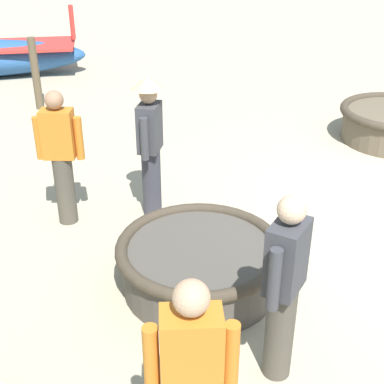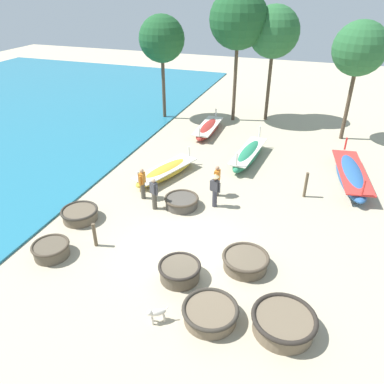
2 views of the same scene
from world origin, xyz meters
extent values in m
plane|color=tan|center=(0.00, 0.00, 0.00)|extent=(80.00, 80.00, 0.00)
cylinder|color=brown|center=(-5.00, 0.51, 0.23)|extent=(1.48, 1.48, 0.46)
torus|color=#332D26|center=(-5.00, 0.51, 0.46)|extent=(1.60, 1.60, 0.12)
cylinder|color=brown|center=(1.95, -2.90, 0.22)|extent=(1.64, 1.64, 0.44)
torus|color=#332D26|center=(1.95, -2.90, 0.44)|extent=(1.77, 1.77, 0.13)
cylinder|color=#4C473F|center=(-1.19, 2.96, 0.22)|extent=(1.47, 1.47, 0.44)
torus|color=#42382B|center=(-1.19, 2.96, 0.44)|extent=(1.59, 1.59, 0.12)
cylinder|color=brown|center=(2.47, -0.18, 0.24)|extent=(1.60, 1.60, 0.47)
torus|color=#42382B|center=(2.47, -0.18, 0.47)|extent=(1.72, 1.72, 0.13)
cylinder|color=brown|center=(4.13, -2.58, 0.27)|extent=(1.81, 1.81, 0.55)
torus|color=#28231E|center=(4.13, -2.58, 0.55)|extent=(1.96, 1.96, 0.14)
cylinder|color=brown|center=(-4.62, -1.95, 0.25)|extent=(1.31, 1.31, 0.49)
torus|color=#42382B|center=(-4.62, -1.95, 0.49)|extent=(1.42, 1.42, 0.10)
cylinder|color=brown|center=(0.41, -1.50, 0.27)|extent=(1.39, 1.39, 0.55)
torus|color=#28231E|center=(0.41, -1.50, 0.55)|extent=(1.50, 1.50, 0.11)
ellipsoid|color=#285693|center=(6.17, 8.05, 0.39)|extent=(2.03, 5.68, 0.79)
cube|color=red|center=(6.17, 8.05, 0.65)|extent=(2.02, 5.25, 0.06)
cylinder|color=red|center=(5.81, 10.58, 1.09)|extent=(0.10, 0.10, 0.71)
cylinder|color=red|center=(6.53, 5.52, 1.09)|extent=(0.10, 0.10, 0.71)
ellipsoid|color=maroon|center=(-2.82, 12.39, 0.29)|extent=(1.15, 4.40, 0.58)
cube|color=silver|center=(-2.82, 12.39, 0.48)|extent=(1.18, 4.05, 0.06)
cylinder|color=silver|center=(-2.87, 14.40, 0.79)|extent=(0.10, 0.10, 0.52)
cylinder|color=silver|center=(-2.78, 10.37, 0.79)|extent=(0.10, 0.10, 0.52)
ellipsoid|color=#237551|center=(0.68, 8.83, 0.38)|extent=(1.40, 4.80, 0.76)
cube|color=silver|center=(0.68, 8.83, 0.62)|extent=(1.40, 4.43, 0.06)
cylinder|color=silver|center=(0.88, 10.99, 1.05)|extent=(0.10, 0.10, 0.68)
cylinder|color=silver|center=(0.47, 6.66, 1.05)|extent=(0.10, 0.10, 0.68)
ellipsoid|color=gold|center=(-3.04, 5.47, 0.29)|extent=(2.45, 4.36, 0.59)
cube|color=silver|center=(-3.04, 5.47, 0.48)|extent=(2.37, 4.05, 0.06)
cylinder|color=silver|center=(-2.38, 7.31, 0.80)|extent=(0.10, 0.10, 0.53)
cylinder|color=silver|center=(-3.69, 3.64, 0.80)|extent=(0.10, 0.10, 0.53)
cylinder|color=#4C473D|center=(-2.29, 2.39, 0.41)|extent=(0.22, 0.22, 0.82)
cube|color=#3D3D42|center=(-2.29, 2.39, 1.09)|extent=(0.40, 0.36, 0.54)
sphere|color=#DBB28E|center=(-2.29, 2.39, 1.47)|extent=(0.20, 0.20, 0.20)
cylinder|color=#3D3D42|center=(-2.10, 2.27, 1.04)|extent=(0.09, 0.09, 0.48)
cylinder|color=#3D3D42|center=(-2.48, 2.50, 1.04)|extent=(0.09, 0.09, 0.48)
cylinder|color=#383842|center=(0.23, 3.49, 0.41)|extent=(0.22, 0.22, 0.82)
cube|color=#3D3D42|center=(0.23, 3.49, 1.09)|extent=(0.38, 0.29, 0.54)
sphere|color=tan|center=(0.23, 3.49, 1.47)|extent=(0.20, 0.20, 0.20)
cylinder|color=#3D3D42|center=(0.01, 3.53, 1.04)|extent=(0.09, 0.09, 0.48)
cylinder|color=#3D3D42|center=(0.44, 3.44, 1.04)|extent=(0.09, 0.09, 0.48)
cone|color=#D1BC84|center=(0.23, 3.49, 1.60)|extent=(0.36, 0.36, 0.14)
cylinder|color=#4C473D|center=(0.05, 4.46, 0.41)|extent=(0.22, 0.22, 0.82)
cube|color=orange|center=(0.05, 4.46, 1.09)|extent=(0.23, 0.35, 0.54)
sphere|color=#A37556|center=(0.05, 4.46, 1.47)|extent=(0.20, 0.20, 0.20)
cylinder|color=orange|center=(0.04, 4.24, 1.04)|extent=(0.09, 0.09, 0.48)
cylinder|color=orange|center=(0.06, 4.68, 1.04)|extent=(0.09, 0.09, 0.48)
cylinder|color=#4C473D|center=(-3.19, 3.06, 0.41)|extent=(0.22, 0.22, 0.82)
cube|color=orange|center=(-3.19, 3.06, 1.09)|extent=(0.23, 0.35, 0.54)
sphere|color=tan|center=(-3.19, 3.06, 1.47)|extent=(0.20, 0.20, 0.20)
cylinder|color=orange|center=(-3.18, 2.84, 1.04)|extent=(0.09, 0.09, 0.48)
cylinder|color=orange|center=(-3.20, 3.28, 1.04)|extent=(0.09, 0.09, 0.48)
ellipsoid|color=beige|center=(0.47, -3.51, 0.39)|extent=(0.54, 0.47, 0.22)
sphere|color=beige|center=(0.27, -3.65, 0.46)|extent=(0.18, 0.18, 0.18)
cylinder|color=beige|center=(0.67, -3.37, 0.45)|extent=(0.19, 0.15, 0.16)
cylinder|color=beige|center=(0.36, -3.67, 0.14)|extent=(0.06, 0.06, 0.28)
cylinder|color=beige|center=(0.28, -3.56, 0.14)|extent=(0.06, 0.06, 0.28)
cylinder|color=beige|center=(0.66, -3.46, 0.14)|extent=(0.06, 0.06, 0.28)
cylinder|color=beige|center=(0.58, -3.35, 0.14)|extent=(0.06, 0.06, 0.28)
cylinder|color=brown|center=(4.07, 5.75, 0.64)|extent=(0.14, 0.14, 1.28)
cylinder|color=brown|center=(-3.37, -0.87, 0.52)|extent=(0.14, 0.14, 1.03)
cylinder|color=#4C3D2D|center=(-6.81, 14.26, 2.24)|extent=(0.24, 0.24, 4.47)
sphere|color=#1E5128|center=(-6.81, 14.26, 5.57)|extent=(3.13, 3.13, 3.13)
cylinder|color=#4C3D2D|center=(0.39, 16.43, 2.43)|extent=(0.24, 0.24, 4.85)
sphere|color=#286033|center=(0.39, 16.43, 6.04)|extent=(3.40, 3.40, 3.40)
cylinder|color=#4C3D2D|center=(5.73, 14.28, 2.25)|extent=(0.24, 0.24, 4.49)
sphere|color=#286033|center=(5.73, 14.28, 5.60)|extent=(3.15, 3.15, 3.15)
cylinder|color=#4C3D2D|center=(-1.86, 15.53, 2.74)|extent=(0.24, 0.24, 5.48)
sphere|color=#1E5128|center=(-1.86, 15.53, 6.82)|extent=(3.84, 3.84, 3.84)
camera|label=1|loc=(-5.35, 3.09, 3.23)|focal=50.00mm
camera|label=2|loc=(4.09, -10.72, 9.23)|focal=35.00mm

